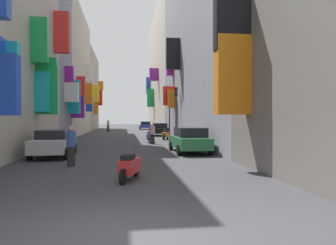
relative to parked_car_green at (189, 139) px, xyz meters
The scene contains 18 objects.
ground_plane 17.65m from the parked_car_green, 102.55° to the left, with size 140.00×140.00×0.00m, color #38383D.
building_left_mid_b 18.28m from the parked_car_green, 136.97° to the left, with size 7.23×6.46×18.71m.
building_left_mid_c 26.44m from the parked_car_green, 117.57° to the left, with size 7.16×16.79×15.20m.
building_left_far 41.28m from the parked_car_green, 106.81° to the left, with size 7.21×16.18×13.27m.
building_right_mid_a 12.99m from the parked_car_green, 63.29° to the left, with size 7.24×24.40×19.76m.
building_right_mid_b 35.21m from the parked_car_green, 82.99° to the left, with size 7.30×26.75×19.11m.
parked_car_green is the anchor object (origin of this frame).
parked_car_blue 38.62m from the parked_car_green, 90.07° to the left, with size 2.01×4.23×1.40m.
parked_car_silver 7.46m from the parked_car_green, behind, with size 1.85×4.10×1.40m.
parked_car_black 18.05m from the parked_car_green, 89.42° to the left, with size 1.92×4.12×1.43m.
scooter_red 8.65m from the parked_car_green, 114.56° to the right, with size 0.78×1.85×1.13m.
scooter_blue 8.21m from the parked_car_green, 102.05° to the left, with size 0.54×1.91×1.13m.
scooter_orange 11.23m from the parked_car_green, 89.68° to the left, with size 0.83×1.81×1.13m.
pedestrian_crossing 7.46m from the parked_car_green, 143.09° to the right, with size 0.53×0.53×1.69m.
pedestrian_near_left 6.41m from the parked_car_green, 104.54° to the left, with size 0.39×0.39×1.59m.
pedestrian_near_right 29.13m from the parked_car_green, 101.99° to the left, with size 0.52×0.52×1.79m.
traffic_light_near_corner 13.89m from the parked_car_green, 86.75° to the left, with size 0.26×0.34×4.58m.
traffic_light_far_corner 10.11m from the parked_car_green, 85.33° to the left, with size 0.26×0.34×4.74m.
Camera 1 is at (0.06, -5.46, 2.02)m, focal length 34.17 mm.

